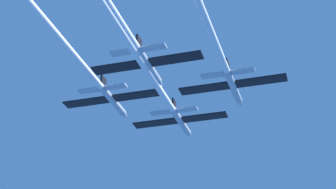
# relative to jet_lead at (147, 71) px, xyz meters

# --- Properties ---
(jet_lead) EXTENTS (20.19, 72.94, 3.34)m
(jet_lead) POSITION_rel_jet_lead_xyz_m (0.00, 0.00, 0.00)
(jet_lead) COLOR #B2BAC6
(jet_left_wing) EXTENTS (20.19, 64.97, 3.34)m
(jet_left_wing) POSITION_rel_jet_lead_xyz_m (-11.39, -7.00, 1.53)
(jet_left_wing) COLOR #B2BAC6
(jet_right_wing) EXTENTS (20.19, 77.01, 3.34)m
(jet_right_wing) POSITION_rel_jet_lead_xyz_m (13.56, -14.04, 0.10)
(jet_right_wing) COLOR #B2BAC6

